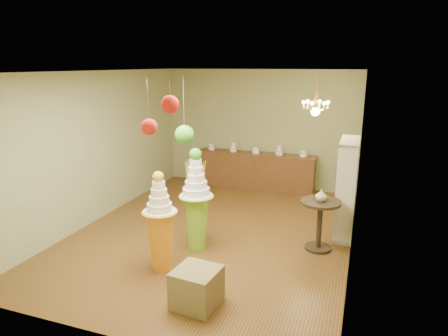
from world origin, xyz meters
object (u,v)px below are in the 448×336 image
(pedestal_green, at_px, (196,208))
(sideboard, at_px, (255,170))
(pedestal_orange, at_px, (161,232))
(round_table, at_px, (320,218))

(pedestal_green, xyz_separation_m, sideboard, (0.04, 3.71, -0.25))
(sideboard, bearing_deg, pedestal_orange, -93.31)
(pedestal_orange, xyz_separation_m, sideboard, (0.26, 4.57, -0.15))
(pedestal_green, height_order, sideboard, pedestal_green)
(pedestal_orange, distance_m, sideboard, 4.58)
(sideboard, xyz_separation_m, round_table, (1.96, -3.04, 0.09))
(sideboard, bearing_deg, round_table, -57.17)
(pedestal_orange, height_order, round_table, pedestal_orange)
(pedestal_green, relative_size, round_table, 2.02)
(pedestal_orange, bearing_deg, pedestal_green, 75.27)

